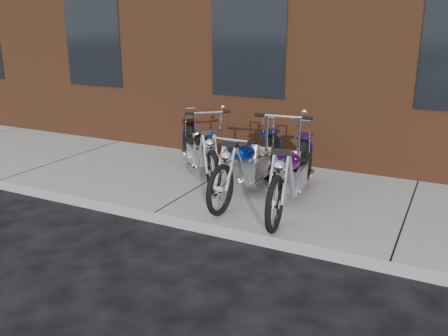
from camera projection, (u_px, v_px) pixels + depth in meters
The scene contains 5 objects.
ground at pixel (155, 223), 6.32m from camera, with size 120.00×120.00×0.00m, color black.
sidewalk at pixel (208, 185), 7.58m from camera, with size 22.00×3.00×0.15m, color #A1A1A1.
chopper_purple at pixel (292, 175), 6.41m from camera, with size 0.60×2.45×1.38m.
chopper_blue at pixel (250, 166), 6.85m from camera, with size 0.58×2.38×1.03m.
chopper_third at pixel (200, 152), 7.62m from camera, with size 1.67×1.81×1.20m.
Camera 1 is at (3.46, -4.79, 2.54)m, focal length 38.00 mm.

